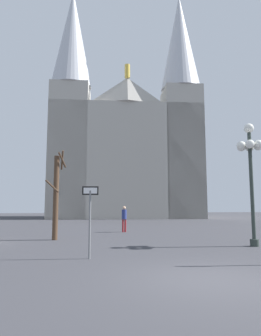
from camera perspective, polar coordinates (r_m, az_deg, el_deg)
name	(u,v)px	position (r m, az deg, el deg)	size (l,w,h in m)	color
ground_plane	(212,280)	(7.88, 15.15, -19.71)	(120.00, 120.00, 0.00)	#38383D
cathedral	(126,142)	(42.51, -0.91, 4.88)	(20.88, 13.29, 32.32)	#ADA89E
one_way_arrow_sign	(90,213)	(10.30, -7.67, -8.42)	(0.55, 0.13, 2.39)	slate
street_lamp	(250,159)	(14.39, 21.70, 1.67)	(1.20, 1.09, 5.40)	#2D3833
bare_tree	(56,195)	(16.03, -13.88, -4.97)	(1.06, 0.92, 4.58)	#473323
pedestrian_walking	(124,216)	(19.95, -1.21, -9.13)	(0.32, 0.32, 1.67)	maroon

